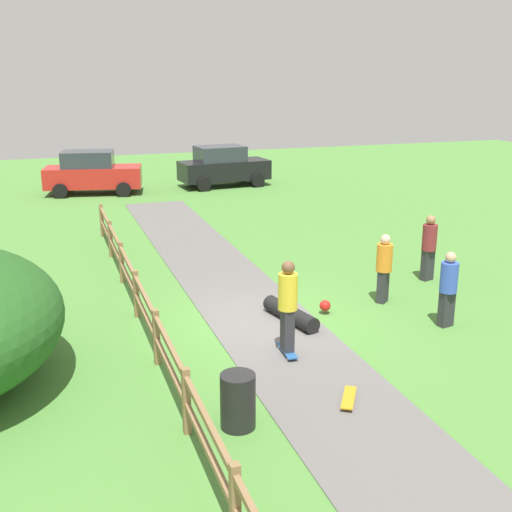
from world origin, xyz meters
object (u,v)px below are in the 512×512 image
trash_bin (238,401)px  bystander_maroon (429,245)px  parked_car_black (223,166)px  bystander_blue (448,286)px  skater_fallen (293,313)px  skateboard_loose (349,398)px  bystander_orange (384,265)px  parked_car_red (92,173)px  skater_riding (288,303)px

trash_bin → bystander_maroon: size_ratio=0.51×
parked_car_black → bystander_blue: bearing=-90.4°
trash_bin → skater_fallen: bearing=57.2°
bystander_maroon → parked_car_black: parked_car_black is taller
bystander_blue → parked_car_black: size_ratio=0.39×
parked_car_black → bystander_maroon: bearing=-85.3°
skater_fallen → skateboard_loose: bearing=-97.0°
parked_car_black → skateboard_loose: bearing=-100.0°
bystander_maroon → bystander_orange: (-1.97, -1.13, -0.05)m
parked_car_black → parked_car_red: bearing=179.9°
bystander_maroon → parked_car_black: bearing=94.7°
trash_bin → parked_car_black: size_ratio=0.21×
trash_bin → skateboard_loose: trash_bin is taller
skater_fallen → parked_car_black: bearing=79.3°
skateboard_loose → parked_car_black: (3.66, 20.69, 0.87)m
bystander_maroon → bystander_orange: bearing=-150.2°
trash_bin → skater_fallen: trash_bin is taller
parked_car_red → bystander_maroon: bearing=-64.5°
bystander_maroon → bystander_orange: size_ratio=1.05×
bystander_orange → parked_car_red: parked_car_red is taller
trash_bin → parked_car_red: bearing=91.1°
bystander_blue → skater_fallen: bearing=157.2°
bystander_orange → trash_bin: bearing=-139.2°
skater_riding → skateboard_loose: size_ratio=2.45×
trash_bin → skater_riding: size_ratio=0.47×
bystander_blue → parked_car_black: bearing=89.6°
skater_fallen → bystander_orange: bystander_orange is taller
skater_riding → skater_fallen: size_ratio=1.11×
skater_riding → parked_car_black: 19.01m
skater_riding → skateboard_loose: bearing=-81.7°
skateboard_loose → parked_car_red: parked_car_red is taller
bystander_blue → parked_car_black: 18.31m
skater_fallen → bystander_blue: size_ratio=1.03×
parked_car_red → skater_fallen: bearing=-80.4°
trash_bin → bystander_maroon: (6.94, 5.41, 0.53)m
skater_fallen → bystander_blue: bearing=-22.8°
parked_car_red → parked_car_black: bearing=-0.1°
skater_fallen → bystander_orange: (2.51, 0.48, 0.73)m
skater_riding → bystander_maroon: (5.24, 3.18, -0.12)m
skater_fallen → bystander_orange: 2.66m
parked_car_black → trash_bin: bearing=-105.2°
skater_fallen → parked_car_red: size_ratio=0.39×
skater_fallen → skateboard_loose: skater_fallen is taller
bystander_orange → parked_car_red: (-5.38, 16.55, 0.03)m
bystander_blue → parked_car_black: (0.13, 18.31, 0.03)m
skater_riding → bystander_blue: (3.83, 0.28, -0.17)m
bystander_orange → bystander_blue: bearing=-72.3°
bystander_blue → parked_car_red: (-5.95, 18.33, 0.03)m
bystander_orange → skateboard_loose: bearing=-125.5°
bystander_maroon → parked_car_red: size_ratio=0.40×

